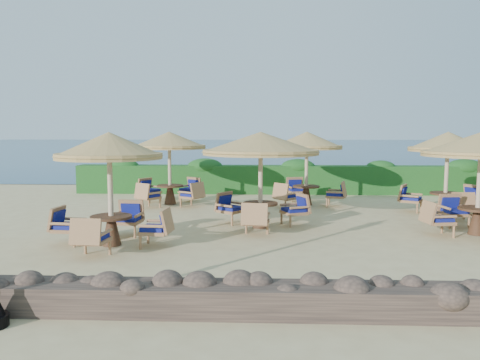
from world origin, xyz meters
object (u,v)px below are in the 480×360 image
(cafe_set_1, at_px, (261,156))
(cafe_set_3, at_px, (169,155))
(cafe_set_5, at_px, (447,158))
(cafe_set_0, at_px, (110,172))
(cafe_set_4, at_px, (307,154))
(cafe_set_2, at_px, (480,163))

(cafe_set_1, xyz_separation_m, cafe_set_3, (-3.30, 4.05, -0.21))
(cafe_set_1, relative_size, cafe_set_5, 1.17)
(cafe_set_0, relative_size, cafe_set_4, 1.05)
(cafe_set_0, distance_m, cafe_set_2, 9.21)
(cafe_set_2, relative_size, cafe_set_5, 1.06)
(cafe_set_2, height_order, cafe_set_5, same)
(cafe_set_2, xyz_separation_m, cafe_set_3, (-8.90, 4.70, -0.06))
(cafe_set_5, bearing_deg, cafe_set_2, -96.52)
(cafe_set_0, bearing_deg, cafe_set_2, 9.53)
(cafe_set_0, distance_m, cafe_set_4, 8.09)
(cafe_set_2, height_order, cafe_set_4, same)
(cafe_set_1, xyz_separation_m, cafe_set_2, (5.60, -0.65, -0.14))
(cafe_set_0, xyz_separation_m, cafe_set_4, (5.14, 6.24, 0.12))
(cafe_set_0, bearing_deg, cafe_set_4, 50.50)
(cafe_set_2, height_order, cafe_set_3, same)
(cafe_set_1, bearing_deg, cafe_set_0, -148.01)
(cafe_set_4, distance_m, cafe_set_5, 4.62)
(cafe_set_0, height_order, cafe_set_5, same)
(cafe_set_1, height_order, cafe_set_2, same)
(cafe_set_2, bearing_deg, cafe_set_0, -170.47)
(cafe_set_3, bearing_deg, cafe_set_0, -91.69)
(cafe_set_1, bearing_deg, cafe_set_3, 129.20)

